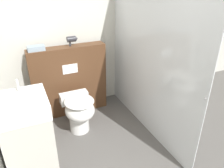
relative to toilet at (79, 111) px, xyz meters
The scene contains 7 objects.
wall_back 1.28m from the toilet, 61.62° to the left, with size 8.00×0.06×2.50m.
partition_panel 0.59m from the toilet, 86.53° to the left, with size 1.13×0.21×1.09m.
shower_glass 1.16m from the toilet, 16.28° to the right, with size 0.04×2.01×2.04m.
toilet is the anchor object (origin of this frame).
sink_vanity 0.86m from the toilet, 143.20° to the right, with size 0.47×0.52×1.11m.
hair_drier 1.03m from the toilet, 77.42° to the left, with size 0.16×0.08×0.14m.
folded_towel 1.03m from the toilet, 124.80° to the left, with size 0.23×0.13×0.07m.
Camera 1 is at (-1.05, -1.07, 2.01)m, focal length 35.00 mm.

